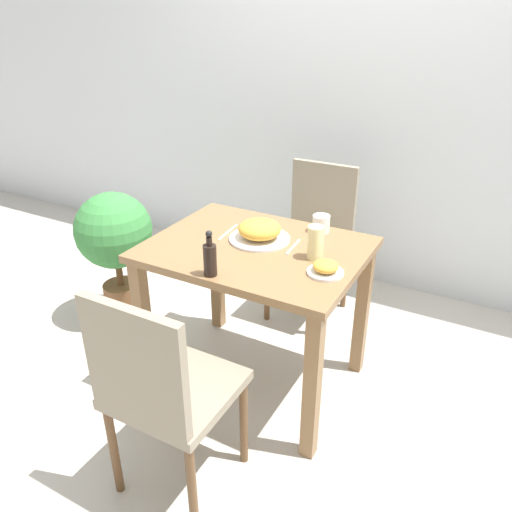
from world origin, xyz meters
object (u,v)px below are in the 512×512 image
object	(u,v)px
chair_near	(162,387)
potted_plant_left	(115,239)
food_plate	(260,231)
chair_far	(315,232)
side_plate	(325,268)
juice_glass	(315,243)
drink_cup	(321,224)
sauce_bottle	(210,258)

from	to	relation	value
chair_near	potted_plant_left	world-z (taller)	chair_near
food_plate	chair_far	bearing A→B (deg)	90.35
side_plate	chair_far	bearing A→B (deg)	114.38
chair_near	juice_glass	world-z (taller)	chair_near
chair_near	drink_cup	world-z (taller)	chair_near
food_plate	potted_plant_left	world-z (taller)	food_plate
potted_plant_left	drink_cup	bearing A→B (deg)	8.74
chair_far	drink_cup	size ratio (longest dim) A/B	11.05
food_plate	side_plate	bearing A→B (deg)	-22.64
side_plate	juice_glass	distance (m)	0.15
side_plate	potted_plant_left	distance (m)	1.39
chair_near	sauce_bottle	distance (m)	0.52
juice_glass	chair_near	bearing A→B (deg)	-108.33
potted_plant_left	side_plate	bearing A→B (deg)	-8.60
chair_near	drink_cup	bearing A→B (deg)	-99.23
chair_far	drink_cup	distance (m)	0.59
chair_near	potted_plant_left	bearing A→B (deg)	-40.24
chair_near	juice_glass	distance (m)	0.85
chair_far	side_plate	xyz separation A→B (m)	(0.39, -0.86, 0.26)
chair_far	side_plate	world-z (taller)	chair_far
side_plate	sauce_bottle	xyz separation A→B (m)	(-0.40, -0.23, 0.05)
chair_far	drink_cup	xyz separation A→B (m)	(0.22, -0.48, 0.27)
food_plate	juice_glass	world-z (taller)	juice_glass
food_plate	side_plate	world-z (taller)	food_plate
chair_near	juice_glass	xyz separation A→B (m)	(0.25, 0.76, 0.31)
sauce_bottle	drink_cup	bearing A→B (deg)	69.84
side_plate	drink_cup	distance (m)	0.42
food_plate	juice_glass	xyz separation A→B (m)	(0.30, -0.05, 0.03)
chair_near	chair_far	distance (m)	1.51
chair_near	juice_glass	bearing A→B (deg)	-108.33
food_plate	drink_cup	xyz separation A→B (m)	(0.21, 0.22, -0.00)
juice_glass	food_plate	bearing A→B (deg)	170.01
chair_far	food_plate	xyz separation A→B (m)	(0.00, -0.70, 0.28)
food_plate	juice_glass	bearing A→B (deg)	-9.99
chair_far	sauce_bottle	world-z (taller)	sauce_bottle
sauce_bottle	potted_plant_left	world-z (taller)	sauce_bottle
chair_far	chair_near	bearing A→B (deg)	-88.15
chair_far	sauce_bottle	xyz separation A→B (m)	(-0.01, -1.09, 0.31)
chair_far	juice_glass	world-z (taller)	chair_far
chair_near	potted_plant_left	distance (m)	1.32
chair_far	potted_plant_left	distance (m)	1.16
juice_glass	sauce_bottle	size ratio (longest dim) A/B	0.76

